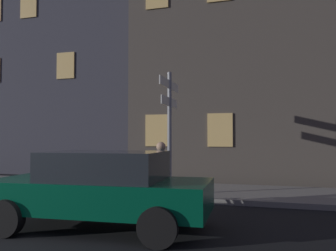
# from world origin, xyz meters

# --- Properties ---
(sidewalk_kerb) EXTENTS (40.00, 3.09, 0.14)m
(sidewalk_kerb) POSITION_xyz_m (0.00, 6.37, 0.07)
(sidewalk_kerb) COLOR gray
(sidewalk_kerb) RESTS_ON ground_plane
(signpost) EXTENTS (0.12, 1.80, 3.42)m
(signpost) POSITION_xyz_m (1.46, 5.23, 2.22)
(signpost) COLOR gray
(signpost) RESTS_ON sidewalk_kerb
(car_near_left) EXTENTS (4.28, 2.11, 1.44)m
(car_near_left) POSITION_xyz_m (1.13, 1.81, 0.77)
(car_near_left) COLOR #05472D
(car_near_left) RESTS_ON ground_plane
(cyclist) EXTENTS (1.82, 0.32, 1.61)m
(cyclist) POSITION_xyz_m (1.66, 3.67, 0.75)
(cyclist) COLOR black
(cyclist) RESTS_ON ground_plane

